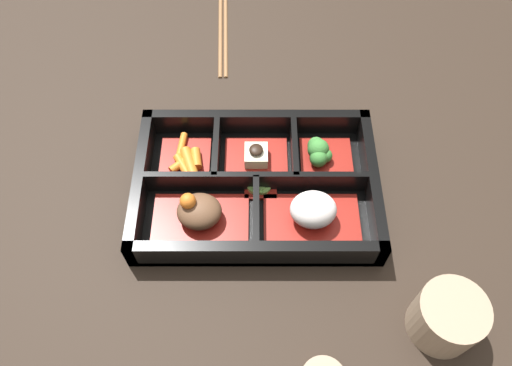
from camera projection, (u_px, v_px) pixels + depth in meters
The scene contains 11 objects.
ground_plane at pixel (256, 193), 0.70m from camera, with size 3.00×3.00×0.00m, color black.
bento_base at pixel (256, 191), 0.69m from camera, with size 0.33×0.22×0.01m.
bento_rim at pixel (256, 182), 0.68m from camera, with size 0.33×0.22×0.05m.
bowl_rice at pixel (313, 212), 0.64m from camera, with size 0.13×0.07×0.05m.
bowl_stew at pixel (199, 213), 0.65m from camera, with size 0.13×0.07×0.05m.
bowl_greens at pixel (321, 154), 0.70m from camera, with size 0.07×0.08×0.04m.
bowl_tofu at pixel (255, 158), 0.70m from camera, with size 0.09×0.08×0.03m.
bowl_carrots at pixel (186, 160), 0.70m from camera, with size 0.07×0.08×0.02m.
bowl_pickles at pixel (259, 186), 0.68m from camera, with size 0.04×0.04×0.01m.
tea_cup at pixel (447, 317), 0.57m from camera, with size 0.08×0.08×0.07m.
chopsticks at pixel (223, 30), 0.87m from camera, with size 0.02×0.22×0.01m.
Camera 1 is at (-0.00, 0.36, 0.59)m, focal length 35.00 mm.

